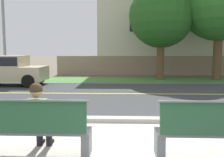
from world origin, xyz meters
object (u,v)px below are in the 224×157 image
seated_person_olive (39,115)px  streetlamp (4,5)px  car_beige_near (3,69)px  shade_tree_far_left (164,10)px  bench_left (35,130)px  bench_right (213,132)px

seated_person_olive → streetlamp: bearing=117.0°
car_beige_near → streetlamp: bearing=110.0°
shade_tree_far_left → car_beige_near: bearing=-162.3°
streetlamp → shade_tree_far_left: 9.38m
bench_left → car_beige_near: size_ratio=0.43×
bench_left → car_beige_near: bearing=118.1°
bench_right → car_beige_near: size_ratio=0.43×
seated_person_olive → streetlamp: size_ratio=0.16×
streetlamp → shade_tree_far_left: streetlamp is taller
seated_person_olive → bench_right: bearing=-3.3°
seated_person_olive → streetlamp: streetlamp is taller
bench_right → shade_tree_far_left: 12.07m
bench_left → shade_tree_far_left: bearing=70.9°
bench_right → seated_person_olive: seated_person_olive is taller
bench_left → bench_right: 2.97m
bench_left → streetlamp: size_ratio=0.24×
streetlamp → seated_person_olive: bearing=-63.0°
seated_person_olive → shade_tree_far_left: bearing=70.6°
car_beige_near → bench_left: bearing=-61.9°
bench_left → streetlamp: bearing=116.6°
seated_person_olive → car_beige_near: car_beige_near is taller
streetlamp → shade_tree_far_left: size_ratio=1.22×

